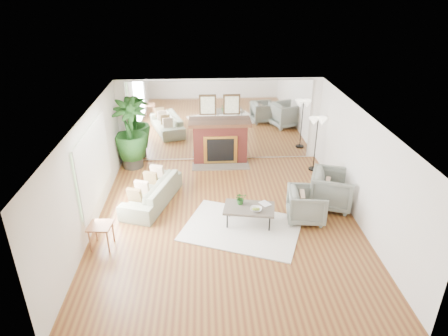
{
  "coord_description": "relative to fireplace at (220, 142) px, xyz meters",
  "views": [
    {
      "loc": [
        -0.48,
        -7.82,
        5.11
      ],
      "look_at": [
        -0.03,
        0.6,
        1.06
      ],
      "focal_mm": 32.0,
      "sensor_mm": 36.0,
      "label": 1
    }
  ],
  "objects": [
    {
      "name": "fireplace",
      "position": [
        0.0,
        0.0,
        0.0
      ],
      "size": [
        1.85,
        0.83,
        2.05
      ],
      "color": "maroon",
      "rests_on": "ground"
    },
    {
      "name": "armchair_back",
      "position": [
        2.6,
        -2.73,
        -0.2
      ],
      "size": [
        1.27,
        1.26,
        0.91
      ],
      "primitive_type": "imported",
      "rotation": [
        0.0,
        0.0,
        1.22
      ],
      "color": "slate",
      "rests_on": "ground"
    },
    {
      "name": "sofa",
      "position": [
        -1.8,
        -2.36,
        -0.36
      ],
      "size": [
        1.41,
        2.23,
        0.61
      ],
      "primitive_type": "imported",
      "rotation": [
        0.0,
        0.0,
        -1.88
      ],
      "color": "gray",
      "rests_on": "ground"
    },
    {
      "name": "side_table",
      "position": [
        -2.65,
        -4.1,
        -0.21
      ],
      "size": [
        0.5,
        0.5,
        0.53
      ],
      "rotation": [
        0.0,
        0.0,
        -0.09
      ],
      "color": "#955D3B",
      "rests_on": "ground"
    },
    {
      "name": "area_rug",
      "position": [
        0.32,
        -3.62,
        -0.65
      ],
      "size": [
        2.98,
        2.57,
        0.03
      ],
      "primitive_type": "cube",
      "rotation": [
        0.0,
        0.0,
        -0.37
      ],
      "color": "white",
      "rests_on": "ground"
    },
    {
      "name": "floor_lamp",
      "position": [
        2.7,
        -0.68,
        0.7
      ],
      "size": [
        0.52,
        0.29,
        1.6
      ],
      "color": "black",
      "rests_on": "ground"
    },
    {
      "name": "coffee_table",
      "position": [
        0.5,
        -3.44,
        -0.25
      ],
      "size": [
        1.22,
        0.85,
        0.45
      ],
      "rotation": [
        0.0,
        0.0,
        -0.18
      ],
      "color": "#564F44",
      "rests_on": "ground"
    },
    {
      "name": "potted_ficus",
      "position": [
        -2.6,
        -0.19,
        0.44
      ],
      "size": [
        1.16,
        1.16,
        2.05
      ],
      "color": "black",
      "rests_on": "ground"
    },
    {
      "name": "tabletop_plant",
      "position": [
        0.32,
        -3.28,
        -0.07
      ],
      "size": [
        0.29,
        0.27,
        0.28
      ],
      "primitive_type": "imported",
      "rotation": [
        0.0,
        0.0,
        0.19
      ],
      "color": "#265820",
      "rests_on": "coffee_table"
    },
    {
      "name": "wall_right",
      "position": [
        2.99,
        -3.26,
        0.59
      ],
      "size": [
        0.02,
        7.0,
        2.5
      ],
      "primitive_type": "cube",
      "color": "silver",
      "rests_on": "ground"
    },
    {
      "name": "book",
      "position": [
        0.79,
        -3.37,
        -0.2
      ],
      "size": [
        0.29,
        0.32,
        0.02
      ],
      "primitive_type": "imported",
      "rotation": [
        0.0,
        0.0,
        0.52
      ],
      "color": "#955D3B",
      "rests_on": "coffee_table"
    },
    {
      "name": "mirror_panel",
      "position": [
        0.0,
        0.21,
        0.59
      ],
      "size": [
        5.4,
        0.04,
        2.4
      ],
      "primitive_type": "cube",
      "color": "silver",
      "rests_on": "wall_back"
    },
    {
      "name": "ground",
      "position": [
        0.0,
        -3.26,
        -0.66
      ],
      "size": [
        7.0,
        7.0,
        0.0
      ],
      "primitive_type": "plane",
      "color": "brown",
      "rests_on": "ground"
    },
    {
      "name": "window_panel",
      "position": [
        -2.96,
        -2.86,
        0.69
      ],
      "size": [
        0.04,
        2.4,
        1.5
      ],
      "primitive_type": "cube",
      "color": "#B2E09E",
      "rests_on": "wall_left"
    },
    {
      "name": "armchair_front",
      "position": [
        1.84,
        -3.31,
        -0.27
      ],
      "size": [
        0.95,
        0.93,
        0.78
      ],
      "primitive_type": "imported",
      "rotation": [
        0.0,
        0.0,
        1.44
      ],
      "color": "slate",
      "rests_on": "ground"
    },
    {
      "name": "wall_left",
      "position": [
        -2.99,
        -3.26,
        0.59
      ],
      "size": [
        0.02,
        7.0,
        2.5
      ],
      "primitive_type": "cube",
      "color": "silver",
      "rests_on": "ground"
    },
    {
      "name": "wall_back",
      "position": [
        0.0,
        0.23,
        0.59
      ],
      "size": [
        6.0,
        0.02,
        2.5
      ],
      "primitive_type": "cube",
      "color": "silver",
      "rests_on": "ground"
    },
    {
      "name": "fruit_bowl",
      "position": [
        0.63,
        -3.59,
        -0.18
      ],
      "size": [
        0.31,
        0.31,
        0.06
      ],
      "primitive_type": "imported",
      "rotation": [
        0.0,
        0.0,
        -0.26
      ],
      "color": "#955D3B",
      "rests_on": "coffee_table"
    }
  ]
}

